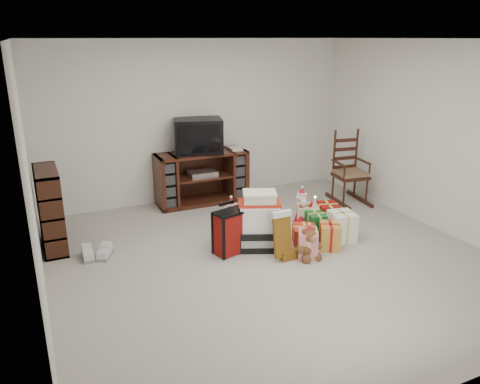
% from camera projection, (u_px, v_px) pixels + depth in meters
% --- Properties ---
extents(room, '(5.01, 5.01, 2.51)m').
position_uv_depth(room, '(273.00, 157.00, 5.21)').
color(room, '#A9A39B').
rests_on(room, ground).
extents(tv_stand, '(1.43, 0.52, 0.82)m').
position_uv_depth(tv_stand, '(202.00, 178.00, 7.37)').
color(tv_stand, '#401C12').
rests_on(tv_stand, floor).
extents(bookshelf, '(0.28, 0.83, 1.01)m').
position_uv_depth(bookshelf, '(50.00, 211.00, 5.75)').
color(bookshelf, '#391E0F').
rests_on(bookshelf, floor).
extents(rocking_chair, '(0.57, 0.83, 1.18)m').
position_uv_depth(rocking_chair, '(348.00, 177.00, 7.44)').
color(rocking_chair, '#391E0F').
rests_on(rocking_chair, floor).
extents(gift_pile, '(0.68, 0.60, 0.71)m').
position_uv_depth(gift_pile, '(259.00, 224.00, 5.79)').
color(gift_pile, black).
rests_on(gift_pile, floor).
extents(red_suitcase, '(0.46, 0.32, 0.64)m').
position_uv_depth(red_suitcase, '(232.00, 232.00, 5.66)').
color(red_suitcase, maroon).
rests_on(red_suitcase, floor).
extents(stocking, '(0.29, 0.13, 0.61)m').
position_uv_depth(stocking, '(282.00, 236.00, 5.48)').
color(stocking, '#0C6D17').
rests_on(stocking, floor).
extents(teddy_bear, '(0.26, 0.23, 0.39)m').
position_uv_depth(teddy_bear, '(308.00, 245.00, 5.55)').
color(teddy_bear, brown).
rests_on(teddy_bear, floor).
extents(santa_figurine, '(0.29, 0.27, 0.59)m').
position_uv_depth(santa_figurine, '(301.00, 213.00, 6.41)').
color(santa_figurine, '#AC121C').
rests_on(santa_figurine, floor).
extents(mrs_claus_figurine, '(0.31, 0.29, 0.63)m').
position_uv_depth(mrs_claus_figurine, '(231.00, 226.00, 5.93)').
color(mrs_claus_figurine, '#AC121C').
rests_on(mrs_claus_figurine, floor).
extents(sneaker_pair, '(0.38, 0.33, 0.11)m').
position_uv_depth(sneaker_pair, '(96.00, 254.00, 5.59)').
color(sneaker_pair, silver).
rests_on(sneaker_pair, floor).
extents(gift_cluster, '(0.84, 1.23, 0.29)m').
position_uv_depth(gift_cluster, '(318.00, 228.00, 6.09)').
color(gift_cluster, red).
rests_on(gift_cluster, floor).
extents(crt_television, '(0.82, 0.68, 0.53)m').
position_uv_depth(crt_television, '(199.00, 136.00, 7.14)').
color(crt_television, black).
rests_on(crt_television, tv_stand).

